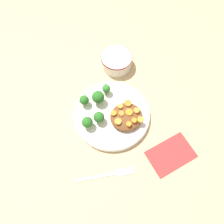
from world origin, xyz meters
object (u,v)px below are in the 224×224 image
(fork, at_px, (110,174))
(napkin, at_px, (171,154))
(dip_bowl, at_px, (116,60))
(plate, at_px, (112,114))

(fork, xyz_separation_m, napkin, (-0.22, 0.03, 0.00))
(fork, relative_size, napkin, 1.22)
(fork, distance_m, napkin, 0.22)
(dip_bowl, bearing_deg, napkin, 90.48)
(dip_bowl, distance_m, fork, 0.46)
(dip_bowl, bearing_deg, plate, 60.07)
(dip_bowl, distance_m, napkin, 0.43)
(plate, height_order, fork, plate)
(plate, xyz_separation_m, fork, (0.10, 0.19, -0.01))
(fork, bearing_deg, plate, 78.27)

